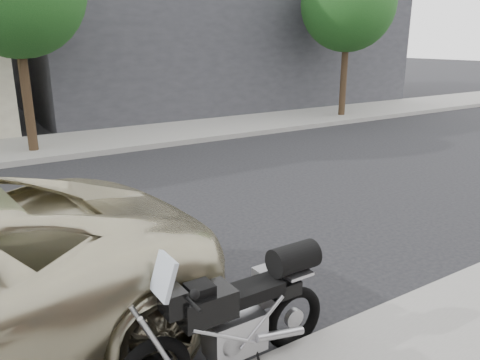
{
  "coord_description": "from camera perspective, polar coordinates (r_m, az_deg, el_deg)",
  "views": [
    {
      "loc": [
        3.85,
        6.97,
        2.94
      ],
      "look_at": [
        0.24,
        1.29,
        0.9
      ],
      "focal_mm": 35.0,
      "sensor_mm": 36.0,
      "label": 1
    }
  ],
  "objects": [
    {
      "name": "ground",
      "position": [
        8.49,
        -3.33,
        -3.43
      ],
      "size": [
        120.0,
        120.0,
        0.0
      ],
      "primitive_type": "plane",
      "color": "black",
      "rests_on": "ground"
    },
    {
      "name": "far_sidewalk",
      "position": [
        14.3,
        -16.22,
        4.63
      ],
      "size": [
        44.0,
        3.0,
        0.15
      ],
      "primitive_type": "cube",
      "color": "gray",
      "rests_on": "ground"
    },
    {
      "name": "far_building_dark",
      "position": [
        23.17,
        -4.77,
        18.2
      ],
      "size": [
        16.0,
        11.0,
        7.0
      ],
      "color": "#2D2D33",
      "rests_on": "ground"
    },
    {
      "name": "street_tree_left",
      "position": [
        18.3,
        13.06,
        20.22
      ],
      "size": [
        3.4,
        3.4,
        5.7
      ],
      "color": "#392919",
      "rests_on": "far_sidewalk"
    },
    {
      "name": "motorcycle",
      "position": [
        4.37,
        0.26,
        -15.85
      ],
      "size": [
        2.12,
        0.69,
        1.34
      ],
      "rotation": [
        0.0,
        0.0,
        0.01
      ],
      "color": "black",
      "rests_on": "ground"
    }
  ]
}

